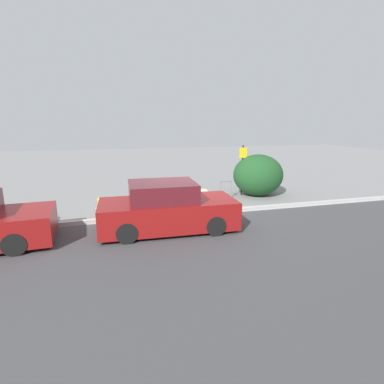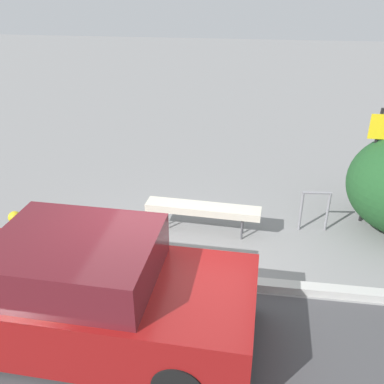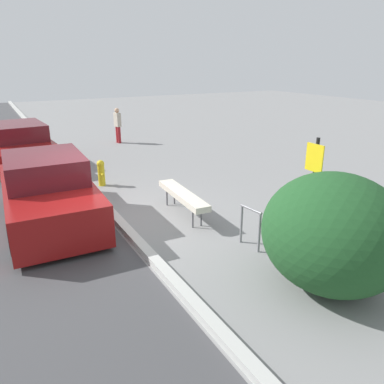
# 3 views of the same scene
# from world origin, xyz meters

# --- Properties ---
(ground_plane) EXTENTS (60.00, 60.00, 0.00)m
(ground_plane) POSITION_xyz_m (0.00, 0.00, 0.00)
(ground_plane) COLOR gray
(curb) EXTENTS (60.00, 0.20, 0.13)m
(curb) POSITION_xyz_m (0.00, 0.00, 0.07)
(curb) COLOR #B7B7B2
(curb) RESTS_ON ground_plane
(bench) EXTENTS (2.17, 0.49, 0.57)m
(bench) POSITION_xyz_m (0.26, 1.51, 0.50)
(bench) COLOR #515156
(bench) RESTS_ON ground_plane
(bike_rack) EXTENTS (0.55, 0.11, 0.83)m
(bike_rack) POSITION_xyz_m (2.34, 1.89, 0.50)
(bike_rack) COLOR gray
(bike_rack) RESTS_ON ground_plane
(sign_post) EXTENTS (0.36, 0.08, 2.30)m
(sign_post) POSITION_xyz_m (3.33, 2.38, 1.38)
(sign_post) COLOR black
(sign_post) RESTS_ON ground_plane
(fire_hydrant) EXTENTS (0.36, 0.22, 0.77)m
(fire_hydrant) POSITION_xyz_m (-2.89, 0.47, 0.41)
(fire_hydrant) COLOR gold
(fire_hydrant) RESTS_ON ground_plane
(shrub_hedge) EXTENTS (2.28, 2.15, 1.89)m
(shrub_hedge) POSITION_xyz_m (4.03, 2.17, 0.95)
(shrub_hedge) COLOR #1E4C23
(shrub_hedge) RESTS_ON ground_plane
(pedestrian) EXTENTS (0.38, 0.25, 1.54)m
(pedestrian) POSITION_xyz_m (-8.54, 2.87, 0.82)
(pedestrian) COLOR maroon
(pedestrian) RESTS_ON ground_plane
(parked_car_near) EXTENTS (4.22, 1.93, 1.53)m
(parked_car_near) POSITION_xyz_m (-0.87, -1.29, 0.68)
(parked_car_near) COLOR black
(parked_car_near) RESTS_ON ground_plane
(parked_car_far) EXTENTS (4.72, 2.21, 1.46)m
(parked_car_far) POSITION_xyz_m (-6.45, -1.35, 0.66)
(parked_car_far) COLOR black
(parked_car_far) RESTS_ON ground_plane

